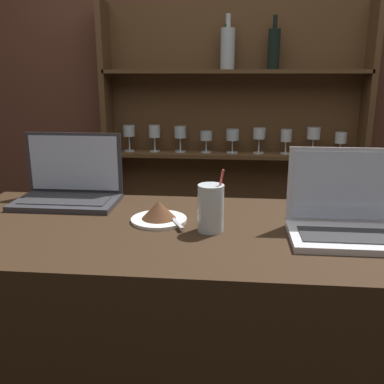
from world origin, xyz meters
The scene contains 7 objects.
bar_counter centered at (0.00, 0.33, 0.49)m, with size 1.65×0.65×0.98m.
back_wall centered at (0.00, 1.62, 1.35)m, with size 7.00×0.06×2.70m.
back_shelf centered at (0.04, 1.54, 0.93)m, with size 1.42×0.18×1.78m.
laptop_near centered at (-0.53, 0.55, 1.03)m, with size 0.35×0.20×0.24m.
laptop_far centered at (0.37, 0.30, 1.03)m, with size 0.35×0.21×0.24m.
cake_plate centered at (-0.18, 0.37, 1.00)m, with size 0.17×0.18×0.07m.
water_glass centered at (-0.02, 0.31, 1.04)m, with size 0.08×0.08×0.18m.
Camera 1 is at (0.04, -0.85, 1.41)m, focal length 40.00 mm.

